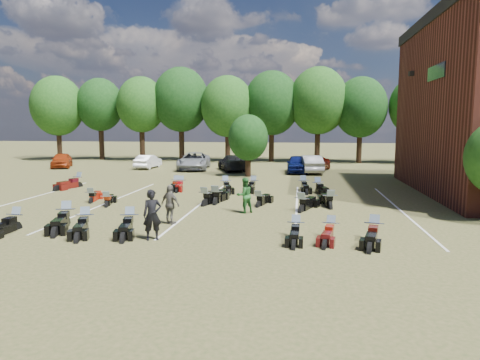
% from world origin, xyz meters
% --- Properties ---
extents(ground, '(160.00, 160.00, 0.00)m').
position_xyz_m(ground, '(0.00, 0.00, 0.00)').
color(ground, brown).
rests_on(ground, ground).
extents(car_0, '(3.23, 4.51, 1.43)m').
position_xyz_m(car_0, '(-20.71, 19.98, 0.71)').
color(car_0, '#992F0D').
rests_on(car_0, ground).
extents(car_1, '(1.52, 3.93, 1.28)m').
position_xyz_m(car_1, '(-12.18, 20.45, 0.64)').
color(car_1, silver).
rests_on(car_1, ground).
extents(car_2, '(3.26, 5.94, 1.58)m').
position_xyz_m(car_2, '(-7.60, 20.01, 0.79)').
color(car_2, gray).
rests_on(car_2, ground).
extents(car_3, '(3.65, 5.33, 1.43)m').
position_xyz_m(car_3, '(-3.89, 19.51, 0.72)').
color(car_3, black).
rests_on(car_3, ground).
extents(car_4, '(1.92, 4.51, 1.52)m').
position_xyz_m(car_4, '(1.91, 18.67, 0.76)').
color(car_4, '#0B134F').
rests_on(car_4, ground).
extents(car_5, '(2.26, 4.81, 1.53)m').
position_xyz_m(car_5, '(3.00, 18.66, 0.76)').
color(car_5, '#A9A9A4').
rests_on(car_5, ground).
extents(car_6, '(3.21, 5.05, 1.30)m').
position_xyz_m(car_6, '(3.41, 20.39, 0.65)').
color(car_6, '#520C04').
rests_on(car_6, ground).
extents(car_7, '(2.27, 4.58, 1.28)m').
position_xyz_m(car_7, '(12.80, 18.61, 0.64)').
color(car_7, '#3B3C41').
rests_on(car_7, ground).
extents(person_black, '(0.79, 0.68, 1.84)m').
position_xyz_m(person_black, '(-3.10, -3.91, 0.92)').
color(person_black, black).
rests_on(person_black, ground).
extents(person_green, '(1.03, 1.00, 1.68)m').
position_xyz_m(person_green, '(-0.43, 1.27, 0.84)').
color(person_green, '#235E25').
rests_on(person_green, ground).
extents(person_grey, '(1.06, 0.81, 1.67)m').
position_xyz_m(person_grey, '(-3.19, -1.43, 0.83)').
color(person_grey, '#58554C').
rests_on(person_grey, ground).
extents(motorcycle_0, '(1.49, 2.62, 1.39)m').
position_xyz_m(motorcycle_0, '(-7.39, -2.27, 0.00)').
color(motorcycle_0, black).
rests_on(motorcycle_0, ground).
extents(motorcycle_1, '(0.77, 2.27, 1.26)m').
position_xyz_m(motorcycle_1, '(-8.98, -3.26, 0.00)').
color(motorcycle_1, black).
rests_on(motorcycle_1, ground).
extents(motorcycle_2, '(1.42, 2.41, 1.28)m').
position_xyz_m(motorcycle_2, '(-6.20, -2.96, 0.00)').
color(motorcycle_2, black).
rests_on(motorcycle_2, ground).
extents(motorcycle_3, '(1.27, 2.41, 1.28)m').
position_xyz_m(motorcycle_3, '(-4.46, -2.71, 0.00)').
color(motorcycle_3, black).
rests_on(motorcycle_3, ground).
extents(motorcycle_4, '(0.72, 2.06, 1.14)m').
position_xyz_m(motorcycle_4, '(2.02, -2.82, 0.00)').
color(motorcycle_4, black).
rests_on(motorcycle_4, ground).
extents(motorcycle_5, '(1.23, 2.36, 1.26)m').
position_xyz_m(motorcycle_5, '(4.82, -2.79, 0.00)').
color(motorcycle_5, black).
rests_on(motorcycle_5, ground).
extents(motorcycle_6, '(1.03, 2.11, 1.13)m').
position_xyz_m(motorcycle_6, '(3.29, -2.69, 0.00)').
color(motorcycle_6, '#4B0A0C').
rests_on(motorcycle_6, ground).
extents(motorcycle_7, '(1.03, 2.14, 1.14)m').
position_xyz_m(motorcycle_7, '(-8.85, 2.70, 0.00)').
color(motorcycle_7, '#9B1B0B').
rests_on(motorcycle_7, ground).
extents(motorcycle_8, '(1.15, 2.11, 1.12)m').
position_xyz_m(motorcycle_8, '(-7.53, 1.75, 0.00)').
color(motorcycle_8, black).
rests_on(motorcycle_8, ground).
extents(motorcycle_9, '(1.37, 2.55, 1.36)m').
position_xyz_m(motorcycle_9, '(-2.66, 2.79, 0.00)').
color(motorcycle_9, black).
rests_on(motorcycle_9, ground).
extents(motorcycle_10, '(0.89, 2.53, 1.40)m').
position_xyz_m(motorcycle_10, '(-2.21, 3.23, 0.00)').
color(motorcycle_10, black).
rests_on(motorcycle_10, ground).
extents(motorcycle_11, '(1.16, 2.22, 1.18)m').
position_xyz_m(motorcycle_11, '(0.09, 2.84, 0.00)').
color(motorcycle_11, black).
rests_on(motorcycle_11, ground).
extents(motorcycle_12, '(1.54, 2.52, 1.34)m').
position_xyz_m(motorcycle_12, '(2.25, 1.85, 0.00)').
color(motorcycle_12, black).
rests_on(motorcycle_12, ground).
extents(motorcycle_13, '(1.06, 2.45, 1.32)m').
position_xyz_m(motorcycle_13, '(3.64, 2.93, 0.00)').
color(motorcycle_13, black).
rests_on(motorcycle_13, ground).
extents(motorcycle_14, '(1.41, 2.58, 1.37)m').
position_xyz_m(motorcycle_14, '(-12.49, 8.01, 0.00)').
color(motorcycle_14, '#4F0F0B').
rests_on(motorcycle_14, ground).
extents(motorcycle_15, '(0.86, 2.14, 1.16)m').
position_xyz_m(motorcycle_15, '(-5.47, 8.19, 0.00)').
color(motorcycle_15, maroon).
rests_on(motorcycle_15, ground).
extents(motorcycle_16, '(1.36, 2.40, 1.27)m').
position_xyz_m(motorcycle_16, '(-2.51, 7.91, 0.00)').
color(motorcycle_16, black).
rests_on(motorcycle_16, ground).
extents(motorcycle_17, '(0.98, 2.26, 1.22)m').
position_xyz_m(motorcycle_17, '(-5.76, 8.06, 0.00)').
color(motorcycle_17, black).
rests_on(motorcycle_17, ground).
extents(motorcycle_18, '(0.98, 2.36, 1.28)m').
position_xyz_m(motorcycle_18, '(2.36, 8.76, 0.00)').
color(motorcycle_18, black).
rests_on(motorcycle_18, ground).
extents(motorcycle_19, '(0.89, 2.30, 1.25)m').
position_xyz_m(motorcycle_19, '(-0.79, 8.35, 0.00)').
color(motorcycle_19, black).
rests_on(motorcycle_19, ground).
extents(motorcycle_20, '(1.31, 2.44, 1.30)m').
position_xyz_m(motorcycle_20, '(3.25, 7.92, 0.00)').
color(motorcycle_20, black).
rests_on(motorcycle_20, ground).
extents(tree_line, '(56.00, 6.00, 9.79)m').
position_xyz_m(tree_line, '(-1.00, 29.00, 6.31)').
color(tree_line, black).
rests_on(tree_line, ground).
extents(young_tree_midfield, '(3.20, 3.20, 4.70)m').
position_xyz_m(young_tree_midfield, '(-2.00, 15.50, 3.09)').
color(young_tree_midfield, black).
rests_on(young_tree_midfield, ground).
extents(parking_lines, '(20.10, 14.00, 0.01)m').
position_xyz_m(parking_lines, '(-3.00, 3.00, 0.01)').
color(parking_lines, silver).
rests_on(parking_lines, ground).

